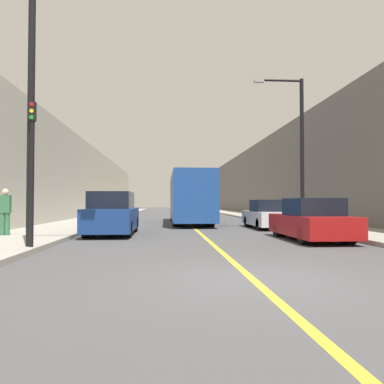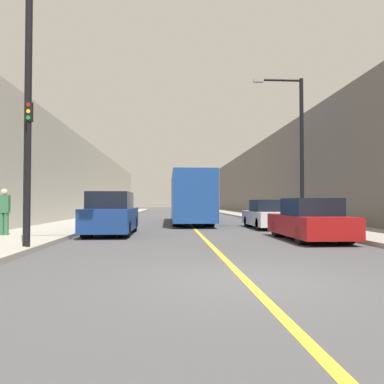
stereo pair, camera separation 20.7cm
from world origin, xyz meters
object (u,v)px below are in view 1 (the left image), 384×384
car_right_mid (268,216)px  street_lamp_right (298,142)px  parked_suv_left (113,215)px  pedestrian (5,211)px  bus (190,198)px  street_lamp_left (39,89)px  car_right_near (311,221)px  traffic_light (32,167)px

car_right_mid → street_lamp_right: street_lamp_right is taller
parked_suv_left → pedestrian: pedestrian is taller
bus → parked_suv_left: bus is taller
street_lamp_left → street_lamp_right: street_lamp_left is taller
bus → parked_suv_left: 9.49m
car_right_near → traffic_light: size_ratio=1.12×
car_right_near → street_lamp_right: 6.52m
street_lamp_left → street_lamp_right: size_ratio=1.04×
car_right_near → traffic_light: 9.67m
traffic_light → pedestrian: (-2.32, 3.90, -1.31)m
car_right_near → street_lamp_right: (1.39, 5.12, 3.79)m
bus → car_right_near: bus is taller
pedestrian → traffic_light: bearing=-59.3°
parked_suv_left → traffic_light: traffic_light is taller
car_right_mid → street_lamp_right: bearing=-42.5°
street_lamp_right → traffic_light: 13.29m
parked_suv_left → street_lamp_right: 9.99m
traffic_light → street_lamp_right: bearing=36.8°
car_right_near → pedestrian: 11.51m
street_lamp_right → pedestrian: size_ratio=4.31×
bus → street_lamp_right: 8.69m
car_right_near → bus: bearing=108.0°
bus → pedestrian: bearing=-126.5°
traffic_light → car_right_mid: bearing=44.3°
street_lamp_left → pedestrian: (-2.44, 3.75, -3.57)m
parked_suv_left → street_lamp_left: 6.84m
bus → pedestrian: 12.95m
parked_suv_left → street_lamp_right: (9.05, 2.16, 3.63)m
street_lamp_right → traffic_light: size_ratio=1.86×
car_right_near → street_lamp_left: 10.17m
street_lamp_left → parked_suv_left: bearing=76.3°
street_lamp_right → traffic_light: bearing=-143.2°
traffic_light → street_lamp_left: bearing=53.9°
street_lamp_right → traffic_light: (-10.51, -7.85, -2.11)m
car_right_near → traffic_light: (-9.12, -2.73, 1.68)m
bus → traffic_light: size_ratio=2.77×
street_lamp_left → pedestrian: size_ratio=4.48×
car_right_mid → traffic_light: 13.02m
car_right_near → pedestrian: pedestrian is taller
parked_suv_left → car_right_near: parked_suv_left is taller
car_right_mid → pedestrian: bearing=-156.1°
car_right_near → parked_suv_left: bearing=158.9°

